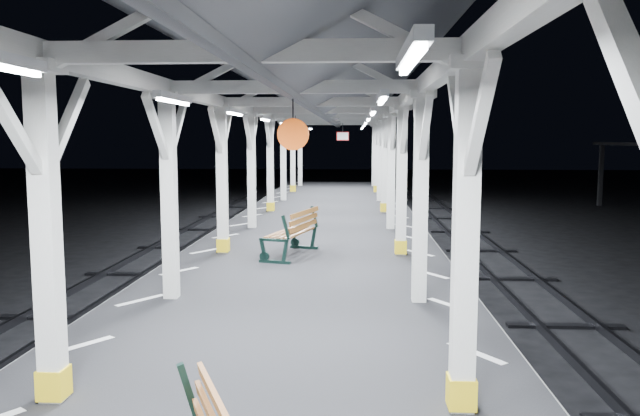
{
  "coord_description": "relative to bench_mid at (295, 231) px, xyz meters",
  "views": [
    {
      "loc": [
        0.97,
        -11.79,
        3.59
      ],
      "look_at": [
        0.28,
        0.57,
        2.2
      ],
      "focal_mm": 35.0,
      "sensor_mm": 36.0,
      "label": 1
    }
  ],
  "objects": [
    {
      "name": "hazard_stripes_right",
      "position": [
        2.79,
        -1.72,
        -0.55
      ],
      "size": [
        1.0,
        48.0,
        0.01
      ],
      "primitive_type": "cube",
      "color": "silver",
      "rests_on": "platform"
    },
    {
      "name": "canopy",
      "position": [
        0.34,
        -1.73,
        3.01
      ],
      "size": [
        5.4,
        49.0,
        4.65
      ],
      "color": "silver",
      "rests_on": "platform"
    },
    {
      "name": "track_right",
      "position": [
        5.34,
        -1.72,
        -1.47
      ],
      "size": [
        2.2,
        60.0,
        0.16
      ],
      "color": "#2D2D33",
      "rests_on": "ground"
    },
    {
      "name": "track_left",
      "position": [
        -4.66,
        -1.72,
        -1.47
      ],
      "size": [
        2.2,
        60.0,
        0.16
      ],
      "color": "#2D2D33",
      "rests_on": "ground"
    },
    {
      "name": "platform",
      "position": [
        0.34,
        -1.72,
        -1.05
      ],
      "size": [
        6.0,
        50.0,
        1.0
      ],
      "primitive_type": "cube",
      "color": "black",
      "rests_on": "ground"
    },
    {
      "name": "ground",
      "position": [
        0.34,
        -1.72,
        -1.55
      ],
      "size": [
        120.0,
        120.0,
        0.0
      ],
      "primitive_type": "plane",
      "color": "black",
      "rests_on": "ground"
    },
    {
      "name": "hazard_stripes_left",
      "position": [
        -2.11,
        -1.72,
        -0.55
      ],
      "size": [
        1.0,
        48.0,
        0.01
      ],
      "primitive_type": "cube",
      "color": "silver",
      "rests_on": "platform"
    },
    {
      "name": "bench_mid",
      "position": [
        0.0,
        0.0,
        0.0
      ],
      "size": [
        1.16,
        2.02,
        1.03
      ],
      "rotation": [
        0.0,
        0.0,
        -0.26
      ],
      "color": "black",
      "rests_on": "platform"
    }
  ]
}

